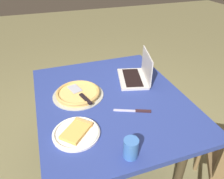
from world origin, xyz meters
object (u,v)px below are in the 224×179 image
Objects in this scene: laptop at (137,74)px; table_knife at (136,111)px; drink_cup at (131,148)px; pizza_plate at (76,132)px; pizza_tray at (78,93)px; dining_table at (111,109)px.

laptop reaches higher than table_knife.
laptop reaches higher than drink_cup.
laptop is 0.72m from pizza_plate.
laptop is 0.76m from drink_cup.
pizza_plate is 0.33m from drink_cup.
dining_table is at bearing -115.89° from pizza_tray.
pizza_plate is 0.41m from table_knife.
table_knife reaches higher than dining_table.
pizza_tray is 1.56× the size of table_knife.
pizza_plate is at bearing 100.77° from table_knife.
dining_table is 10.97× the size of drink_cup.
pizza_tray is at bearing 12.82° from drink_cup.
drink_cup reaches higher than pizza_tray.
table_knife is (-0.37, 0.17, -0.04)m from laptop.
drink_cup is (-0.51, 0.07, 0.16)m from dining_table.
pizza_tray is 3.26× the size of drink_cup.
table_knife is 2.09× the size of drink_cup.
pizza_plate is at bearing 127.82° from laptop.
laptop is 1.59× the size of table_knife.
table_knife is at bearing -152.36° from dining_table.
pizza_tray is (0.37, -0.09, 0.00)m from pizza_plate.
pizza_tray is 0.63m from drink_cup.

